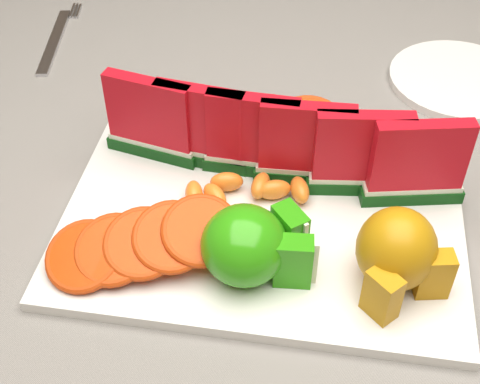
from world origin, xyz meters
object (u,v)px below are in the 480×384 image
apple_cluster (252,246)px  side_plate (459,80)px  pear_cluster (398,253)px  fork (57,38)px  platter (263,214)px

apple_cluster → side_plate: bearing=58.8°
pear_cluster → fork: 0.60m
pear_cluster → side_plate: bearing=75.6°
platter → side_plate: bearing=52.3°
apple_cluster → fork: bearing=131.0°
platter → apple_cluster: apple_cluster is taller
platter → fork: (-0.33, 0.31, -0.00)m
side_plate → fork: bearing=177.7°
apple_cluster → fork: 0.51m
pear_cluster → side_plate: 0.37m
apple_cluster → pear_cluster: pear_cluster is taller
side_plate → pear_cluster: bearing=-104.4°
apple_cluster → side_plate: 0.43m
platter → side_plate: 0.36m
platter → pear_cluster: (0.13, -0.07, 0.04)m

